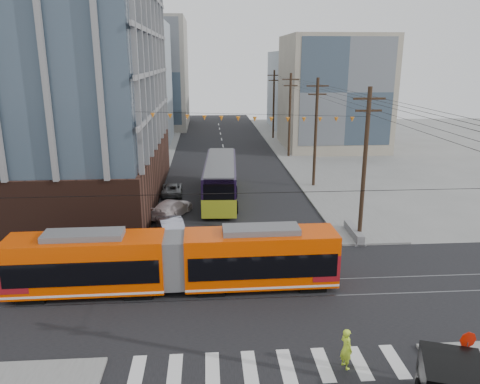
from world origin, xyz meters
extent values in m
plane|color=slate|center=(0.00, 0.00, 0.00)|extent=(160.00, 160.00, 0.00)
cube|color=#8C99A5|center=(-17.00, 52.00, 9.00)|extent=(18.00, 16.00, 18.00)
cube|color=gray|center=(16.00, 48.00, 8.00)|extent=(14.00, 14.00, 16.00)
cube|color=gray|center=(-14.00, 72.00, 10.00)|extent=(16.00, 18.00, 20.00)
cube|color=#8C99A5|center=(18.00, 68.00, 7.00)|extent=(16.00, 16.00, 14.00)
cylinder|color=black|center=(8.50, 56.00, 5.50)|extent=(0.30, 0.30, 11.00)
imported|color=#A2A4B7|center=(-5.30, 12.87, 0.78)|extent=(2.69, 4.98, 1.56)
imported|color=silver|center=(-5.50, 17.54, 0.71)|extent=(3.83, 5.29, 1.42)
imported|color=slate|center=(-5.91, 23.92, 0.59)|extent=(2.14, 4.33, 1.18)
imported|color=#BCE22E|center=(3.30, -3.22, 0.92)|extent=(0.65, 0.78, 1.84)
cube|color=gray|center=(8.30, 11.66, 0.37)|extent=(0.90, 3.68, 0.73)
camera|label=1|loc=(-2.45, -20.12, 12.80)|focal=35.00mm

